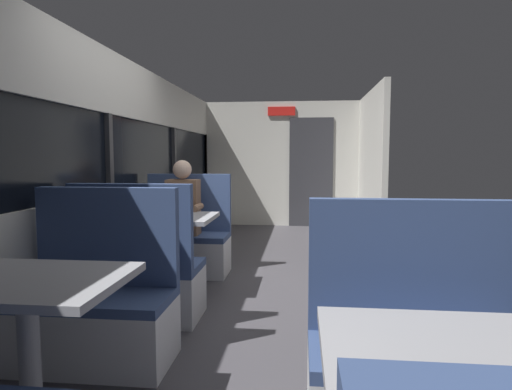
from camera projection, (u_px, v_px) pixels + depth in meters
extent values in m
cube|color=#423F44|center=(260.00, 297.00, 4.08)|extent=(3.30, 9.20, 0.02)
cube|color=beige|center=(109.00, 243.00, 4.19)|extent=(0.08, 8.40, 0.95)
cube|color=beige|center=(104.00, 81.00, 4.05)|extent=(0.08, 8.40, 0.60)
cube|color=black|center=(106.00, 154.00, 4.11)|extent=(0.03, 8.40, 0.75)
cube|color=#2D2D30|center=(109.00, 154.00, 4.11)|extent=(0.06, 0.08, 0.75)
cube|color=#2D2D30|center=(174.00, 154.00, 6.19)|extent=(0.06, 0.08, 0.75)
cube|color=#2D2D30|center=(206.00, 155.00, 8.27)|extent=(0.06, 0.08, 0.75)
cube|color=beige|center=(281.00, 164.00, 8.13)|extent=(2.90, 0.08, 2.30)
cube|color=#333338|center=(311.00, 172.00, 8.04)|extent=(0.80, 0.04, 2.00)
cube|color=red|center=(281.00, 111.00, 7.99)|extent=(0.50, 0.03, 0.16)
cube|color=beige|center=(371.00, 166.00, 6.79)|extent=(0.08, 2.40, 2.30)
cylinder|color=#9E9EA3|center=(30.00, 358.00, 2.07)|extent=(0.10, 0.10, 0.70)
cube|color=#99999E|center=(26.00, 282.00, 2.04)|extent=(0.90, 0.70, 0.04)
cube|color=silver|center=(96.00, 333.00, 2.74)|extent=(0.95, 0.50, 0.39)
cube|color=#384C7A|center=(95.00, 299.00, 2.72)|extent=(0.95, 0.50, 0.06)
cube|color=#384C7A|center=(108.00, 236.00, 2.89)|extent=(0.95, 0.08, 0.65)
cylinder|color=#9E9EA3|center=(167.00, 256.00, 4.17)|extent=(0.10, 0.10, 0.70)
cube|color=#99999E|center=(166.00, 218.00, 4.14)|extent=(0.90, 0.70, 0.04)
cube|color=silver|center=(142.00, 294.00, 3.53)|extent=(0.95, 0.50, 0.39)
cube|color=#384C7A|center=(141.00, 266.00, 3.51)|extent=(0.95, 0.50, 0.06)
cube|color=#384C7A|center=(130.00, 227.00, 3.27)|extent=(0.95, 0.08, 0.65)
cube|color=silver|center=(185.00, 256.00, 4.84)|extent=(0.95, 0.50, 0.39)
cube|color=#384C7A|center=(185.00, 236.00, 4.82)|extent=(0.95, 0.50, 0.06)
cube|color=#384C7A|center=(189.00, 202.00, 4.99)|extent=(0.95, 0.08, 0.65)
cube|color=#99999E|center=(479.00, 360.00, 1.26)|extent=(0.90, 0.70, 0.04)
cube|color=#384C7A|center=(416.00, 356.00, 1.94)|extent=(0.95, 0.50, 0.06)
cube|color=#384C7A|center=(407.00, 266.00, 2.11)|extent=(0.95, 0.08, 0.65)
cube|color=#26262D|center=(185.00, 254.00, 4.83)|extent=(0.30, 0.36, 0.45)
cube|color=#8C664C|center=(183.00, 207.00, 4.74)|extent=(0.34, 0.22, 0.60)
sphere|color=beige|center=(182.00, 169.00, 4.68)|extent=(0.20, 0.20, 0.20)
cylinder|color=#8C664C|center=(160.00, 207.00, 4.58)|extent=(0.07, 0.28, 0.07)
cylinder|color=#8C664C|center=(197.00, 207.00, 4.54)|extent=(0.07, 0.28, 0.07)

